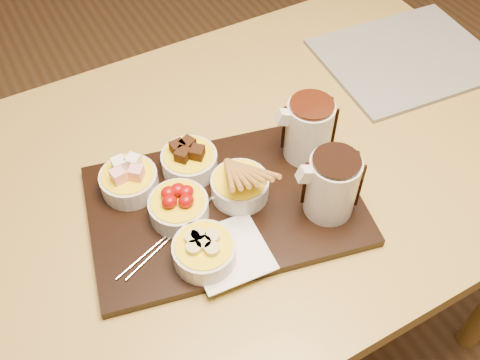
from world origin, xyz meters
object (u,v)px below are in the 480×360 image
bowl_strawberries (179,208)px  pitcher_dark_chocolate (332,186)px  serving_board (225,205)px  pitcher_milk_chocolate (309,130)px  newspaper (407,58)px  dining_table (253,191)px

bowl_strawberries → pitcher_dark_chocolate: pitcher_dark_chocolate is taller
serving_board → pitcher_dark_chocolate: pitcher_dark_chocolate is taller
serving_board → bowl_strawberries: (-0.08, 0.01, 0.03)m
serving_board → bowl_strawberries: bearing=-176.4°
bowl_strawberries → pitcher_dark_chocolate: bearing=-25.3°
pitcher_milk_chocolate → newspaper: size_ratio=0.31×
dining_table → bowl_strawberries: bearing=-160.1°
dining_table → newspaper: 0.47m
pitcher_dark_chocolate → bowl_strawberries: bearing=167.3°
dining_table → pitcher_dark_chocolate: bearing=-75.5°
dining_table → bowl_strawberries: size_ratio=12.00×
serving_board → pitcher_milk_chocolate: pitcher_milk_chocolate is taller
pitcher_dark_chocolate → pitcher_milk_chocolate: size_ratio=1.00×
dining_table → pitcher_milk_chocolate: size_ratio=10.43×
bowl_strawberries → newspaper: bearing=14.0°
dining_table → bowl_strawberries: 0.24m
bowl_strawberries → pitcher_dark_chocolate: 0.25m
pitcher_dark_chocolate → newspaper: (0.41, 0.27, -0.07)m
dining_table → newspaper: (0.45, 0.09, 0.10)m
serving_board → dining_table: bearing=50.1°
pitcher_dark_chocolate → pitcher_milk_chocolate: (0.04, 0.12, 0.00)m
dining_table → pitcher_dark_chocolate: 0.25m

